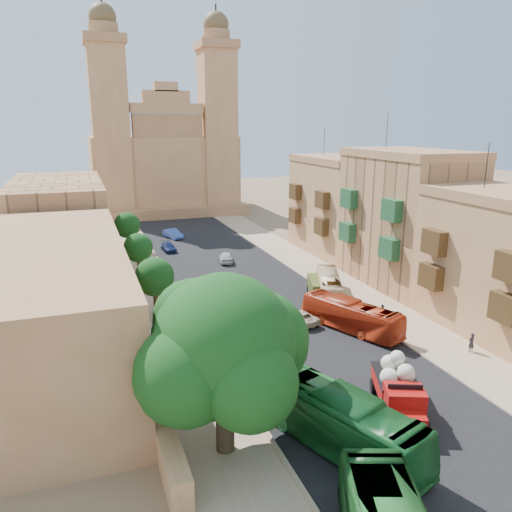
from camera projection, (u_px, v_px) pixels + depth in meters
ground at (428, 456)px, 25.25m from camera, size 260.00×260.00×0.00m
road_surface at (243, 283)px, 52.56m from camera, size 14.00×140.00×0.01m
sidewalk_east at (324, 275)px, 55.64m from camera, size 5.00×140.00×0.01m
sidewalk_west at (152, 293)px, 49.49m from camera, size 5.00×140.00×0.01m
kerb_east at (304, 276)px, 54.81m from camera, size 0.25×140.00×0.12m
kerb_west at (177, 290)px, 50.28m from camera, size 0.25×140.00×0.12m
townhouse_b at (512, 264)px, 38.97m from camera, size 9.00×14.00×14.90m
townhouse_c at (405, 218)px, 51.40m from camera, size 9.00×14.00×17.40m
townhouse_d at (339, 205)px, 64.34m from camera, size 9.00×14.00×15.90m
west_wall at (132, 326)px, 39.18m from camera, size 1.00×40.00×1.80m
west_building_low at (51, 303)px, 34.73m from camera, size 10.00×28.00×8.40m
west_building_mid at (59, 224)px, 58.20m from camera, size 10.00×22.00×10.00m
church at (163, 161)px, 94.38m from camera, size 28.00×22.50×36.30m
ficus_tree at (225, 350)px, 24.41m from camera, size 9.44×8.69×9.44m
street_tree_a at (183, 332)px, 32.08m from camera, size 3.25×3.25×5.00m
street_tree_b at (155, 277)px, 42.96m from camera, size 3.41×3.41×5.24m
street_tree_c at (138, 248)px, 53.94m from camera, size 3.19×3.19×4.91m
street_tree_d at (127, 225)px, 64.81m from camera, size 3.40×3.40×5.23m
red_truck at (399, 389)px, 28.77m from camera, size 4.22×6.22×3.44m
olive_pickup at (319, 288)px, 48.24m from camera, size 3.14×4.71×1.79m
bus_green_north at (329, 415)px, 26.06m from camera, size 6.46×11.66×3.19m
bus_red_east at (351, 316)px, 40.37m from camera, size 5.47×9.10×2.51m
bus_cream_east at (329, 286)px, 48.17m from camera, size 5.10×8.48×2.34m
car_blue_a at (274, 339)px, 37.75m from camera, size 1.50×3.28×1.09m
car_white_a at (205, 286)px, 49.37m from camera, size 2.84×4.62×1.44m
car_cream at (298, 317)px, 42.01m from camera, size 2.88×4.28×1.09m
car_dkblue at (169, 247)px, 65.69m from camera, size 1.75×3.81×1.08m
car_white_b at (226, 257)px, 60.45m from camera, size 2.26×3.98×1.28m
car_blue_b at (173, 234)px, 73.14m from camera, size 2.59×4.28×1.33m
pedestrian_a at (471, 342)px, 36.68m from camera, size 0.59×0.43×1.47m
pedestrian_c at (382, 313)px, 42.31m from camera, size 0.45×0.93×1.54m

